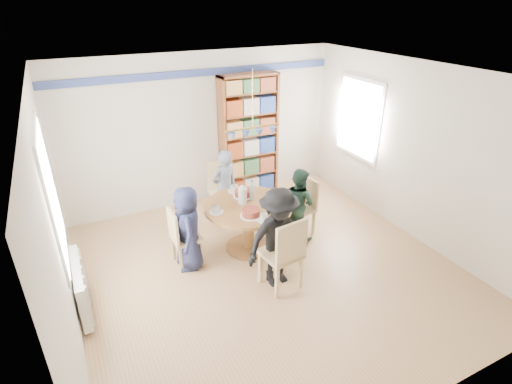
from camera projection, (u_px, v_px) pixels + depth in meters
ground at (268, 269)px, 5.70m from camera, size 5.00×5.00×0.00m
room_shell at (224, 144)px, 5.56m from camera, size 5.00×5.00×5.00m
radiator at (81, 287)px, 4.81m from camera, size 0.12×1.00×0.60m
dining_table at (248, 216)px, 5.93m from camera, size 1.30×1.30×0.75m
chair_left at (181, 235)px, 5.59m from camera, size 0.41×0.41×0.89m
chair_right at (304, 204)px, 6.40m from camera, size 0.45×0.45×0.93m
chair_far at (223, 187)px, 6.81m from camera, size 0.47×0.47×1.03m
chair_near at (285, 252)px, 5.07m from camera, size 0.52×0.52×1.06m
person_left at (188, 228)px, 5.50m from camera, size 0.51×0.67×1.24m
person_right at (298, 203)px, 6.24m from camera, size 0.58×0.67×1.17m
person_far at (225, 188)px, 6.56m from camera, size 0.54×0.41×1.32m
person_near at (278, 238)px, 5.14m from camera, size 0.94×0.58×1.40m
bookshelf at (249, 138)px, 7.40m from camera, size 1.09×0.33×2.30m
tableware at (246, 200)px, 5.83m from camera, size 1.21×1.21×0.32m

